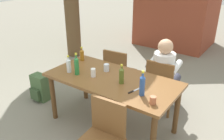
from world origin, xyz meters
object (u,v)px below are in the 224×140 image
(chair_far_left, at_px, (118,71))
(backpack_by_near_side, at_px, (40,88))
(person_in_white_shirt, at_px, (165,71))
(bottle_green, at_px, (77,65))
(bottle_blue, at_px, (142,85))
(bottle_clear, at_px, (69,65))
(dining_table, at_px, (112,84))
(chair_far_right, at_px, (161,83))
(cup_white, at_px, (93,73))
(bottle_olive, at_px, (122,75))
(chair_near_right, at_px, (103,136))
(cup_glass, at_px, (106,68))
(table_knife, at_px, (135,90))
(cup_terracotta, at_px, (153,100))
(bottle_amber, at_px, (82,55))

(chair_far_left, distance_m, backpack_by_near_side, 1.36)
(person_in_white_shirt, xyz_separation_m, bottle_green, (-0.86, -1.03, 0.24))
(bottle_blue, relative_size, bottle_green, 0.99)
(bottle_clear, distance_m, bottle_blue, 1.14)
(dining_table, bearing_deg, bottle_blue, -16.55)
(chair_far_right, bearing_deg, person_in_white_shirt, 91.69)
(bottle_clear, bearing_deg, cup_white, 12.26)
(chair_far_right, height_order, bottle_olive, bottle_olive)
(chair_near_right, xyz_separation_m, cup_glass, (-0.59, 0.88, 0.33))
(chair_far_left, relative_size, table_knife, 3.66)
(cup_terracotta, bearing_deg, cup_white, 171.02)
(chair_far_right, distance_m, chair_near_right, 1.47)
(chair_far_right, relative_size, bottle_green, 2.77)
(bottle_olive, relative_size, cup_terracotta, 2.86)
(bottle_clear, bearing_deg, chair_far_left, 76.91)
(chair_near_right, xyz_separation_m, backpack_by_near_side, (-1.80, 0.61, -0.27))
(bottle_amber, bearing_deg, cup_terracotta, -18.74)
(cup_white, bearing_deg, person_in_white_shirt, 56.25)
(person_in_white_shirt, height_order, cup_white, person_in_white_shirt)
(bottle_olive, relative_size, cup_glass, 2.45)
(chair_near_right, bearing_deg, person_in_white_shirt, 89.80)
(bottle_olive, bearing_deg, chair_far_right, 74.17)
(cup_white, xyz_separation_m, cup_glass, (0.04, 0.25, -0.00))
(person_in_white_shirt, bearing_deg, chair_far_right, -88.31)
(bottle_clear, bearing_deg, person_in_white_shirt, 45.69)
(bottle_amber, bearing_deg, bottle_blue, -17.35)
(chair_near_right, height_order, cup_white, cup_white)
(bottle_clear, xyz_separation_m, cup_terracotta, (1.33, -0.07, -0.06))
(bottle_olive, bearing_deg, backpack_by_near_side, -177.18)
(bottle_amber, height_order, cup_terracotta, bottle_amber)
(bottle_olive, bearing_deg, bottle_green, -168.28)
(bottle_amber, height_order, cup_white, bottle_amber)
(bottle_amber, xyz_separation_m, bottle_blue, (1.28, -0.40, 0.04))
(chair_far_left, height_order, backpack_by_near_side, chair_far_left)
(bottle_green, relative_size, table_knife, 1.32)
(chair_far_right, distance_m, bottle_olive, 0.90)
(bottle_olive, bearing_deg, cup_terracotta, -20.95)
(cup_terracotta, bearing_deg, bottle_clear, 176.95)
(table_knife, bearing_deg, person_in_white_shirt, 91.07)
(bottle_green, relative_size, cup_terracotta, 3.43)
(bottle_green, height_order, table_knife, bottle_green)
(cup_terracotta, bearing_deg, person_in_white_shirt, 106.46)
(cup_terracotta, bearing_deg, bottle_green, 176.34)
(chair_near_right, height_order, cup_terracotta, chair_near_right)
(bottle_blue, relative_size, cup_terracotta, 3.39)
(chair_far_left, bearing_deg, backpack_by_near_side, -139.64)
(table_knife, bearing_deg, cup_glass, 156.83)
(table_knife, bearing_deg, chair_far_right, 90.99)
(chair_far_left, bearing_deg, bottle_green, -94.18)
(chair_far_left, distance_m, table_knife, 1.21)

